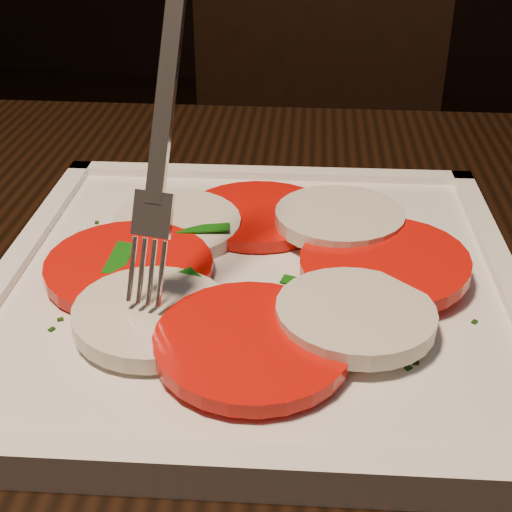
# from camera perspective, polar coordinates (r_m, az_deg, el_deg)

# --- Properties ---
(table) EXTENTS (1.29, 0.95, 0.75)m
(table) POSITION_cam_1_polar(r_m,az_deg,el_deg) (0.49, 11.30, -15.64)
(table) COLOR black
(table) RESTS_ON ground
(chair) EXTENTS (0.44, 0.44, 0.93)m
(chair) POSITION_cam_1_polar(r_m,az_deg,el_deg) (1.19, 3.75, 7.38)
(chair) COLOR black
(chair) RESTS_ON ground
(plate) EXTENTS (0.36, 0.36, 0.01)m
(plate) POSITION_cam_1_polar(r_m,az_deg,el_deg) (0.44, 0.00, -2.53)
(plate) COLOR white
(plate) RESTS_ON table
(caprese_salad) EXTENTS (0.26, 0.25, 0.02)m
(caprese_salad) POSITION_cam_1_polar(r_m,az_deg,el_deg) (0.43, 0.01, -0.75)
(caprese_salad) COLOR red
(caprese_salad) RESTS_ON plate
(fork) EXTENTS (0.04, 0.09, 0.18)m
(fork) POSITION_cam_1_polar(r_m,az_deg,el_deg) (0.39, -6.76, 11.42)
(fork) COLOR white
(fork) RESTS_ON caprese_salad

